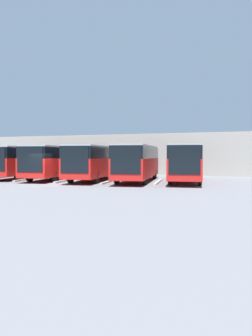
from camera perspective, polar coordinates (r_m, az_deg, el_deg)
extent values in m
plane|color=slate|center=(27.72, -13.66, -2.73)|extent=(600.00, 600.00, 0.00)
cube|color=red|center=(29.56, 10.36, 0.07)|extent=(4.09, 11.45, 1.65)
cube|color=black|center=(29.54, 10.38, 2.64)|extent=(4.03, 11.28, 1.01)
cube|color=black|center=(23.92, 10.14, 1.39)|extent=(2.27, 0.35, 2.16)
cube|color=red|center=(23.98, 10.12, -1.86)|extent=(2.45, 0.39, 0.40)
cube|color=silver|center=(29.55, 10.38, 3.74)|extent=(3.92, 10.99, 0.12)
cylinder|color=black|center=(26.13, 12.73, -1.87)|extent=(0.44, 1.08, 1.05)
cylinder|color=black|center=(26.18, 7.70, -1.83)|extent=(0.44, 1.08, 1.05)
cylinder|color=black|center=(33.06, 12.44, -1.03)|extent=(0.44, 1.08, 1.05)
cylinder|color=black|center=(33.10, 8.47, -1.00)|extent=(0.44, 1.08, 1.05)
cube|color=#B2B2AD|center=(28.38, 5.64, -2.42)|extent=(1.00, 5.63, 0.15)
cube|color=red|center=(29.63, 2.06, 0.11)|extent=(4.09, 11.45, 1.65)
cube|color=black|center=(29.61, 2.06, 2.68)|extent=(4.03, 11.28, 1.01)
cube|color=black|center=(24.09, -0.10, 1.43)|extent=(2.27, 0.35, 2.16)
cube|color=red|center=(24.14, -0.10, -1.80)|extent=(2.45, 0.39, 0.40)
cube|color=silver|center=(29.62, 2.06, 3.77)|extent=(3.92, 10.99, 0.12)
cylinder|color=black|center=(26.07, 3.32, -1.83)|extent=(0.44, 1.08, 1.05)
cylinder|color=black|center=(26.48, -1.61, -1.76)|extent=(0.44, 1.08, 1.05)
cylinder|color=black|center=(32.95, 5.01, -1.00)|extent=(0.44, 1.08, 1.05)
cylinder|color=black|center=(33.28, 1.07, -0.96)|extent=(0.44, 1.08, 1.05)
cube|color=#B2B2AD|center=(28.82, -2.92, -2.34)|extent=(1.00, 5.63, 0.15)
cube|color=red|center=(31.08, -5.37, 0.19)|extent=(4.09, 11.45, 1.65)
cube|color=black|center=(31.06, -5.38, 2.64)|extent=(4.03, 11.28, 1.01)
cube|color=black|center=(25.73, -8.98, 1.45)|extent=(2.27, 0.35, 2.16)
cube|color=red|center=(25.78, -8.97, -1.57)|extent=(2.45, 0.39, 0.40)
cube|color=silver|center=(31.07, -5.38, 3.69)|extent=(3.92, 10.99, 0.12)
cylinder|color=black|center=(27.46, -5.16, -1.63)|extent=(0.44, 1.08, 1.05)
cylinder|color=black|center=(28.20, -9.64, -1.56)|extent=(0.44, 1.08, 1.05)
cylinder|color=black|center=(34.17, -1.85, -0.88)|extent=(0.44, 1.08, 1.05)
cylinder|color=black|center=(34.76, -5.53, -0.84)|extent=(0.44, 1.08, 1.05)
cube|color=#B2B2AD|center=(30.59, -10.25, -2.11)|extent=(1.00, 5.63, 0.15)
cube|color=red|center=(33.15, -11.88, 0.28)|extent=(4.09, 11.45, 1.65)
cube|color=black|center=(33.14, -11.90, 2.58)|extent=(4.03, 11.28, 1.01)
cube|color=black|center=(28.06, -16.42, 1.45)|extent=(2.27, 0.35, 2.16)
cube|color=red|center=(28.11, -16.39, -1.32)|extent=(2.45, 0.39, 0.40)
cube|color=silver|center=(33.15, -11.90, 3.55)|extent=(3.92, 10.99, 0.12)
cylinder|color=black|center=(29.55, -12.48, -1.41)|extent=(0.44, 1.08, 1.05)
cylinder|color=black|center=(30.55, -16.42, -1.33)|extent=(0.44, 1.08, 1.05)
cylinder|color=black|center=(36.00, -8.01, -0.75)|extent=(0.44, 1.08, 1.05)
cylinder|color=black|center=(36.83, -11.38, -0.70)|extent=(0.44, 1.08, 1.05)
cube|color=#B2B2AD|center=(32.96, -16.50, -1.86)|extent=(1.00, 5.63, 0.15)
cube|color=red|center=(35.93, -17.17, 0.37)|extent=(4.09, 11.45, 1.65)
cube|color=black|center=(35.91, -17.19, 2.49)|extent=(4.03, 11.28, 1.01)
cube|color=silver|center=(35.92, -17.20, 3.39)|extent=(3.92, 10.99, 0.12)
cylinder|color=black|center=(32.37, -18.30, -1.16)|extent=(0.44, 1.08, 1.05)
cylinder|color=black|center=(38.55, -13.19, -0.59)|extent=(0.44, 1.08, 1.05)
cylinder|color=black|center=(39.56, -16.22, -0.55)|extent=(0.44, 1.08, 1.05)
cylinder|color=black|center=(40.60, -18.52, -0.51)|extent=(0.44, 1.08, 1.05)
cube|color=#A8A399|center=(45.12, -0.26, 2.38)|extent=(42.96, 8.04, 5.03)
cube|color=silver|center=(50.42, 1.83, 4.93)|extent=(42.96, 3.00, 0.24)
cylinder|color=slate|center=(49.19, 19.20, 2.10)|extent=(0.20, 0.20, 4.78)
cylinder|color=slate|center=(57.62, -12.28, 2.16)|extent=(0.20, 0.20, 4.78)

